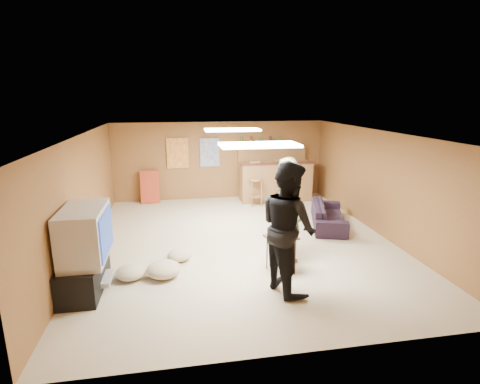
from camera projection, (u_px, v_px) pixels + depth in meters
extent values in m
plane|color=#BAAD8E|center=(242.00, 242.00, 7.66)|extent=(7.00, 7.00, 0.00)
cube|color=silver|center=(242.00, 134.00, 7.12)|extent=(6.00, 7.00, 0.02)
cube|color=brown|center=(220.00, 161.00, 10.73)|extent=(6.00, 0.02, 2.20)
cube|color=brown|center=(299.00, 266.00, 4.05)|extent=(6.00, 0.02, 2.20)
cube|color=brown|center=(82.00, 196.00, 6.89)|extent=(0.02, 7.00, 2.20)
cube|color=brown|center=(381.00, 184.00, 7.89)|extent=(0.02, 7.00, 2.20)
cube|color=black|center=(84.00, 274.00, 5.72)|extent=(0.55, 1.30, 0.50)
cube|color=#B2B2B7|center=(100.00, 279.00, 5.78)|extent=(0.35, 0.50, 0.08)
cube|color=#B2B2B7|center=(85.00, 234.00, 5.57)|extent=(0.60, 1.10, 0.80)
cube|color=navy|center=(106.00, 233.00, 5.62)|extent=(0.02, 0.95, 0.65)
cube|color=brown|center=(275.00, 181.00, 10.59)|extent=(2.00, 0.60, 1.10)
cube|color=#421D15|center=(278.00, 164.00, 10.22)|extent=(2.10, 0.12, 0.05)
cube|color=brown|center=(272.00, 146.00, 10.79)|extent=(2.00, 0.18, 0.05)
cube|color=brown|center=(272.00, 156.00, 10.88)|extent=(2.00, 0.14, 0.60)
cube|color=#BF3F26|center=(178.00, 153.00, 10.43)|extent=(0.60, 0.03, 0.85)
cube|color=#334C99|center=(210.00, 152.00, 10.58)|extent=(0.55, 0.03, 0.80)
cube|color=#BD3E22|center=(150.00, 187.00, 10.37)|extent=(0.50, 0.26, 0.91)
cube|color=white|center=(259.00, 145.00, 5.69)|extent=(1.20, 0.60, 0.04)
cube|color=white|center=(232.00, 130.00, 8.27)|extent=(1.20, 0.60, 0.04)
imported|color=brown|center=(288.00, 210.00, 6.62)|extent=(0.66, 0.80, 1.89)
imported|color=black|center=(288.00, 227.00, 5.57)|extent=(0.99, 1.14, 2.00)
imported|color=black|center=(329.00, 215.00, 8.55)|extent=(1.20, 1.90, 0.52)
cube|color=#421D15|center=(281.00, 254.00, 6.28)|extent=(0.57, 0.50, 0.64)
cylinder|color=#B71C0C|center=(272.00, 233.00, 6.18)|extent=(0.11, 0.11, 0.11)
cylinder|color=#B71C0C|center=(286.00, 234.00, 6.13)|extent=(0.09, 0.09, 0.11)
cylinder|color=#16189E|center=(287.00, 230.00, 6.33)|extent=(0.10, 0.10, 0.11)
ellipsoid|color=tan|center=(164.00, 269.00, 6.15)|extent=(0.75, 0.75, 0.25)
ellipsoid|color=tan|center=(179.00, 255.00, 6.78)|extent=(0.45, 0.45, 0.20)
ellipsoid|color=tan|center=(131.00, 272.00, 6.09)|extent=(0.53, 0.53, 0.22)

